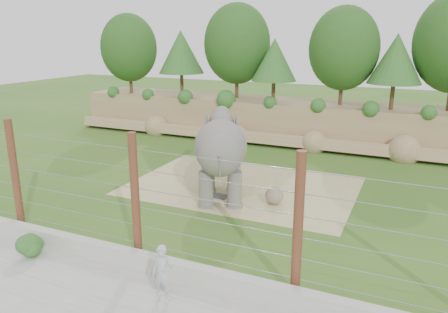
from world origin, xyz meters
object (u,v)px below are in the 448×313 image
at_px(elephant, 221,159).
at_px(stone_ball, 274,195).
at_px(zookeeper, 162,274).
at_px(barrier_fence, 135,197).

distance_m(elephant, stone_ball, 2.66).
relative_size(elephant, zookeeper, 2.80).
height_order(stone_ball, zookeeper, zookeeper).
distance_m(barrier_fence, zookeeper, 2.82).
xyz_separation_m(elephant, zookeeper, (1.70, -7.29, -0.97)).
bearing_deg(zookeeper, barrier_fence, 132.70).
xyz_separation_m(barrier_fence, zookeeper, (1.93, -1.65, -1.21)).
bearing_deg(elephant, stone_ball, -15.78).
xyz_separation_m(stone_ball, barrier_fence, (-2.50, -5.94, 1.61)).
distance_m(stone_ball, zookeeper, 7.63).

